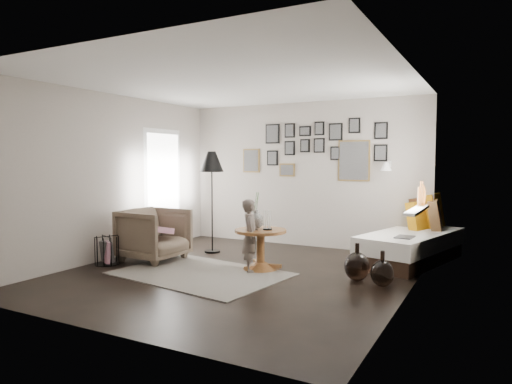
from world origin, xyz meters
The scene contains 23 objects.
ground centered at (0.00, 0.00, 0.00)m, with size 4.80×4.80×0.00m, color black.
wall_back centered at (0.00, 2.40, 1.30)m, with size 4.50×4.50×0.00m, color #A3998F.
wall_front centered at (0.00, -2.40, 1.30)m, with size 4.50×4.50×0.00m, color #A3998F.
wall_left centered at (-2.25, 0.00, 1.30)m, with size 4.80×4.80×0.00m, color #A3998F.
wall_right centered at (2.25, 0.00, 1.30)m, with size 4.80×4.80×0.00m, color #A3998F.
ceiling centered at (0.00, 0.00, 2.60)m, with size 4.80×4.80×0.00m, color white.
door_left centered at (-2.23, 1.20, 1.05)m, with size 0.00×2.14×2.14m.
window_right centered at (2.18, 1.34, 0.93)m, with size 0.15×1.32×1.30m.
gallery_wall centered at (0.29, 2.38, 1.74)m, with size 2.74×0.03×1.08m.
wall_sconce centered at (1.55, 2.13, 1.46)m, with size 0.18×0.36×0.16m.
rug centered at (-0.43, -0.23, 0.01)m, with size 2.23×1.56×0.01m, color beige.
pedestal_table centered at (0.18, 0.39, 0.27)m, with size 0.74×0.74×0.58m.
vase centered at (0.10, 0.41, 0.74)m, with size 0.21×0.21×0.53m.
candles centered at (0.29, 0.39, 0.71)m, with size 0.13×0.13×0.27m.
daybed centered at (2.00, 1.96, 0.31)m, with size 1.38×2.21×1.02m.
magazine_on_daybed centered at (2.00, 1.31, 0.48)m, with size 0.23×0.31×0.02m, color black.
armchair centered at (-1.56, 0.15, 0.41)m, with size 0.87×0.89×0.81m, color brown.
armchair_cushion centered at (-1.53, 0.20, 0.48)m, with size 0.37×0.37×0.09m, color beige.
floor_lamp centered at (-1.11, 1.10, 1.47)m, with size 0.40×0.40×1.71m.
magazine_basket centered at (-2.00, -0.40, 0.21)m, with size 0.44×0.44×0.42m.
demijohn_large centered at (1.56, 0.43, 0.19)m, with size 0.33×0.33×0.49m.
demijohn_small centered at (1.91, 0.31, 0.17)m, with size 0.29×0.29×0.45m.
child centered at (0.11, 0.23, 0.51)m, with size 0.37×0.24×1.02m, color #554943.
Camera 1 is at (3.13, -5.31, 1.56)m, focal length 32.00 mm.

